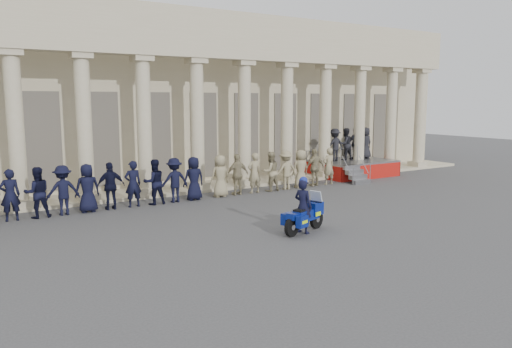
% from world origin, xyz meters
% --- Properties ---
extents(ground, '(90.00, 90.00, 0.00)m').
position_xyz_m(ground, '(0.00, 0.00, 0.00)').
color(ground, '#3D3D3F').
rests_on(ground, ground).
extents(building, '(40.00, 12.50, 9.00)m').
position_xyz_m(building, '(-0.00, 14.74, 4.52)').
color(building, tan).
rests_on(building, ground).
extents(officer_rank, '(19.46, 0.73, 1.92)m').
position_xyz_m(officer_rank, '(-1.76, 6.27, 0.96)').
color(officer_rank, black).
rests_on(officer_rank, ground).
extents(reviewing_stand, '(4.52, 4.27, 2.77)m').
position_xyz_m(reviewing_stand, '(11.01, 7.97, 1.49)').
color(reviewing_stand, gray).
rests_on(reviewing_stand, ground).
extents(motorcycle, '(2.00, 1.10, 1.32)m').
position_xyz_m(motorcycle, '(1.07, -0.66, 0.57)').
color(motorcycle, black).
rests_on(motorcycle, ground).
extents(rider, '(0.61, 0.76, 1.89)m').
position_xyz_m(rider, '(0.96, -0.70, 0.94)').
color(rider, black).
rests_on(rider, ground).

